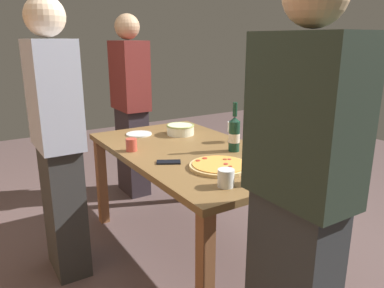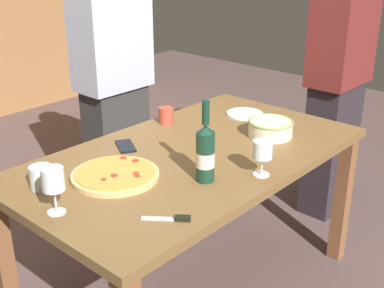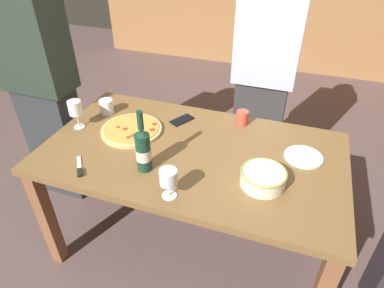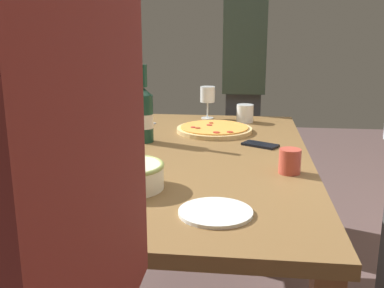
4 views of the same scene
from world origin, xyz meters
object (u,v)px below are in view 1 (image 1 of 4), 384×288
object	(u,v)px
side_plate	(139,134)
pizza	(219,166)
cup_amber	(226,178)
person_guest_right	(131,106)
serving_bowl	(180,129)
wine_glass_by_bottle	(266,161)
cup_ceramic	(131,145)
dining_table	(192,163)
cell_phone	(169,162)
pizza_knife	(279,159)
wine_bottle	(234,134)
wine_glass_near_pizza	(233,127)
person_guest_left	(58,142)
person_host	(299,192)

from	to	relation	value
side_plate	pizza	bearing A→B (deg)	-175.79
cup_amber	person_guest_right	distance (m)	1.86
serving_bowl	wine_glass_by_bottle	world-z (taller)	wine_glass_by_bottle
wine_glass_by_bottle	person_guest_right	distance (m)	1.91
serving_bowl	cup_ceramic	distance (m)	0.54
dining_table	cell_phone	world-z (taller)	cell_phone
serving_bowl	cup_amber	distance (m)	1.09
pizza	pizza_knife	distance (m)	0.40
pizza_knife	cup_amber	bearing A→B (deg)	106.90
wine_glass_by_bottle	person_guest_right	size ratio (longest dim) A/B	0.10
person_guest_right	pizza	bearing A→B (deg)	-1.18
cup_amber	cup_ceramic	distance (m)	0.84
wine_bottle	cup_amber	size ratio (longest dim) A/B	3.61
pizza	wine_glass_near_pizza	distance (m)	0.59
wine_glass_near_pizza	cell_phone	bearing A→B (deg)	105.48
wine_glass_near_pizza	side_plate	bearing A→B (deg)	41.53
serving_bowl	cup_ceramic	bearing A→B (deg)	112.38
cup_ceramic	side_plate	world-z (taller)	cup_ceramic
pizza	person_guest_left	xyz separation A→B (m)	(0.63, 0.75, 0.11)
pizza_knife	cup_ceramic	bearing A→B (deg)	45.92
cup_ceramic	pizza	bearing A→B (deg)	-153.36
serving_bowl	side_plate	distance (m)	0.33
person_guest_left	dining_table	bearing A→B (deg)	-0.00
serving_bowl	wine_glass_near_pizza	size ratio (longest dim) A/B	1.47
side_plate	person_guest_left	bearing A→B (deg)	115.72
pizza	side_plate	bearing A→B (deg)	4.21
dining_table	cup_ceramic	bearing A→B (deg)	61.14
wine_glass_by_bottle	side_plate	xyz separation A→B (m)	(1.28, 0.13, -0.12)
person_host	person_guest_right	world-z (taller)	person_host
person_guest_right	serving_bowl	bearing A→B (deg)	8.48
wine_glass_by_bottle	dining_table	bearing A→B (deg)	0.02
cup_amber	person_guest_left	distance (m)	1.07
side_plate	person_host	distance (m)	1.67
person_host	wine_bottle	bearing A→B (deg)	-14.12
cup_amber	person_guest_left	bearing A→B (deg)	34.96
dining_table	side_plate	size ratio (longest dim) A/B	8.09
cell_phone	person_guest_left	xyz separation A→B (m)	(0.40, 0.55, 0.11)
wine_bottle	cup_ceramic	distance (m)	0.68
pizza	cell_phone	size ratio (longest dim) A/B	2.44
wine_bottle	person_guest_left	xyz separation A→B (m)	(0.41, 1.03, -0.00)
wine_glass_by_bottle	pizza	bearing A→B (deg)	10.59
cup_ceramic	person_host	size ratio (longest dim) A/B	0.05
person_host	serving_bowl	bearing A→B (deg)	-2.86
cell_phone	person_host	xyz separation A→B (m)	(-0.94, -0.08, 0.13)
person_guest_left	person_guest_right	world-z (taller)	person_guest_left
dining_table	cup_amber	size ratio (longest dim) A/B	17.66
cup_amber	dining_table	bearing A→B (deg)	-17.37
pizza	wine_glass_by_bottle	distance (m)	0.34
side_plate	serving_bowl	bearing A→B (deg)	-121.59
wine_glass_near_pizza	cell_phone	world-z (taller)	wine_glass_near_pizza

